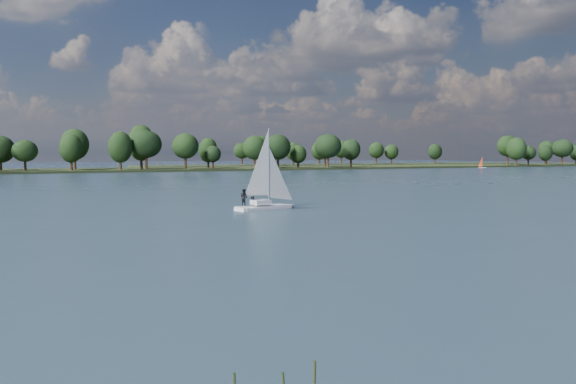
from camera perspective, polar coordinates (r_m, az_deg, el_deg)
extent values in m
plane|color=#233342|center=(120.30, -17.90, 0.26)|extent=(700.00, 700.00, 0.00)
cube|color=black|center=(231.41, -22.55, 1.64)|extent=(660.00, 40.00, 1.50)
cube|color=black|center=(331.61, 5.38, 2.38)|extent=(220.00, 30.00, 1.40)
cube|color=silver|center=(73.10, -2.12, -1.56)|extent=(7.62, 3.69, 0.86)
cube|color=silver|center=(73.03, -2.12, -0.88)|extent=(2.40, 1.76, 0.54)
cylinder|color=silver|center=(72.83, -2.12, 2.30)|extent=(0.13, 0.13, 8.64)
imported|color=black|center=(72.73, -3.20, -0.41)|extent=(0.54, 0.74, 1.86)
imported|color=black|center=(71.77, -3.94, -0.47)|extent=(1.01, 1.11, 1.86)
cube|color=silver|center=(290.02, 16.88, 2.08)|extent=(3.29, 2.76, 0.50)
cylinder|color=silver|center=(289.98, 16.89, 2.58)|extent=(0.09, 0.09, 4.47)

